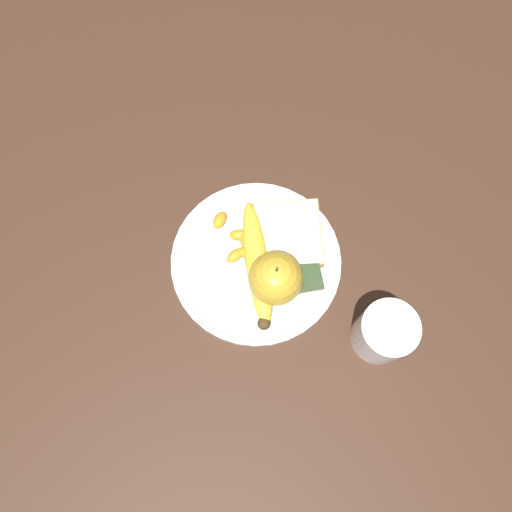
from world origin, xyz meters
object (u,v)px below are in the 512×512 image
jam_packet (308,278)px  plate (256,261)px  apple (276,278)px  bread_slice (288,235)px  juice_glass (383,333)px  fork (257,263)px  banana (255,264)px

jam_packet → plate: bearing=-121.9°
plate → apple: (0.04, 0.02, 0.04)m
bread_slice → plate: bearing=-62.2°
juice_glass → bread_slice: bearing=-149.6°
apple → jam_packet: size_ratio=1.91×
bread_slice → fork: bread_slice is taller
fork → plate: bearing=100.8°
bread_slice → fork: size_ratio=0.60×
banana → bread_slice: banana is taller
banana → fork: size_ratio=1.01×
bread_slice → jam_packet: bearing=13.2°
juice_glass → fork: bearing=-131.9°
apple → bread_slice: size_ratio=0.75×
banana → bread_slice: size_ratio=1.69×
plate → banana: bearing=-14.0°
plate → apple: apple is taller
apple → banana: bearing=-143.9°
juice_glass → jam_packet: (-0.10, -0.09, -0.02)m
banana → apple: bearing=36.1°
plate → apple: bearing=25.1°
fork → jam_packet: 0.08m
apple → banana: 0.05m
juice_glass → plate: bearing=-133.0°
juice_glass → fork: size_ratio=0.43×
juice_glass → bread_slice: juice_glass is taller
plate → fork: bearing=6.2°
apple → fork: (-0.04, -0.02, -0.04)m
jam_packet → banana: bearing=-113.6°
juice_glass → jam_packet: bearing=-140.0°
plate → banana: size_ratio=1.30×
fork → apple: bearing=-57.9°
bread_slice → juice_glass: bearing=30.4°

